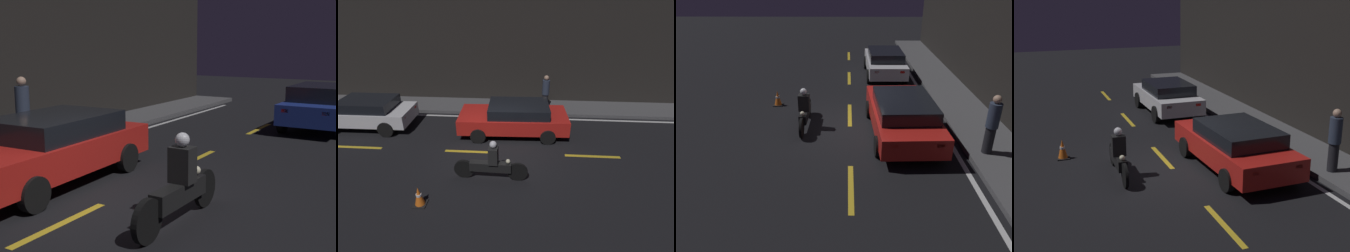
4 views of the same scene
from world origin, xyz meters
The scene contains 8 objects.
ground_plane centered at (0.00, 0.00, 0.00)m, with size 56.00×56.00×0.00m, color black.
lane_dash_c centered at (-1.00, 0.00, 0.00)m, with size 2.00×0.14×0.01m.
lane_dash_d centered at (3.50, 0.00, 0.00)m, with size 2.00×0.14×0.01m.
lane_dash_e centered at (8.00, 0.00, 0.00)m, with size 2.00×0.14×0.01m.
taxi_red centered at (0.55, 1.66, 0.71)m, with size 4.50×2.14×1.31m.
sedan_blue centered at (8.95, -1.69, 0.76)m, with size 4.11×1.95×1.40m.
motorcycle centered at (-0.06, -1.53, 0.56)m, with size 2.36×0.37×1.39m.
pedestrian centered at (1.97, 3.90, 1.04)m, with size 0.34×0.34×1.73m.
Camera 1 is at (-5.98, -4.75, 2.73)m, focal length 50.00 mm.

